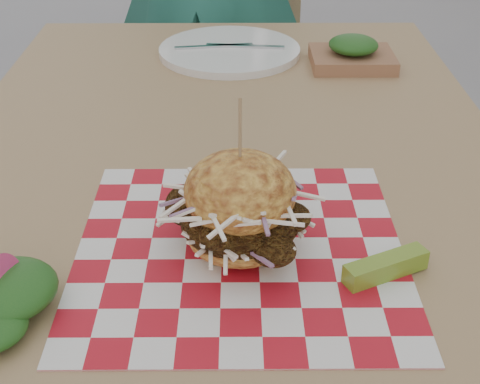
{
  "coord_description": "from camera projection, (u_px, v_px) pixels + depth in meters",
  "views": [
    {
      "loc": [
        -0.05,
        -0.55,
        1.19
      ],
      "look_at": [
        -0.05,
        0.05,
        0.82
      ],
      "focal_mm": 50.0,
      "sensor_mm": 36.0,
      "label": 1
    }
  ],
  "objects": [
    {
      "name": "kraft_tray",
      "position": [
        353.0,
        54.0,
        1.22
      ],
      "size": [
        0.15,
        0.12,
        0.06
      ],
      "color": "#946243",
      "rests_on": "patio_table"
    },
    {
      "name": "pickle_spear",
      "position": [
        386.0,
        267.0,
        0.69
      ],
      "size": [
        0.1,
        0.06,
        0.02
      ],
      "primitive_type": "cube",
      "rotation": [
        0.0,
        0.0,
        0.45
      ],
      "color": "olive",
      "rests_on": "paper_liner"
    },
    {
      "name": "patio_table",
      "position": [
        228.0,
        199.0,
        0.98
      ],
      "size": [
        0.8,
        1.2,
        0.75
      ],
      "color": "tan",
      "rests_on": "ground"
    },
    {
      "name": "sandwich",
      "position": [
        240.0,
        210.0,
        0.72
      ],
      "size": [
        0.16,
        0.16,
        0.18
      ],
      "color": "gold",
      "rests_on": "paper_liner"
    },
    {
      "name": "paper_liner",
      "position": [
        240.0,
        249.0,
        0.74
      ],
      "size": [
        0.36,
        0.36,
        0.0
      ],
      "primitive_type": "cube",
      "color": "red",
      "rests_on": "patio_table"
    },
    {
      "name": "patio_chair",
      "position": [
        222.0,
        46.0,
        1.91
      ],
      "size": [
        0.53,
        0.53,
        0.95
      ],
      "rotation": [
        0.0,
        0.0,
        0.3
      ],
      "color": "tan",
      "rests_on": "ground"
    },
    {
      "name": "place_setting",
      "position": [
        230.0,
        51.0,
        1.28
      ],
      "size": [
        0.27,
        0.27,
        0.02
      ],
      "color": "white",
      "rests_on": "patio_table"
    }
  ]
}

